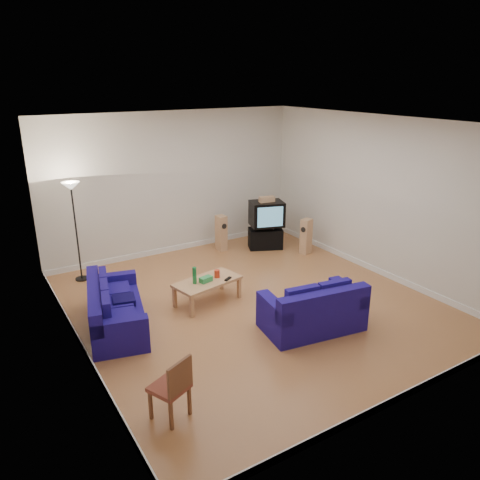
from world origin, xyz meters
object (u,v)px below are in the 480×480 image
sofa_three_seat (113,312)px  coffee_table (207,283)px  sofa_loveseat (314,313)px  tv_stand (265,238)px  television (267,214)px

sofa_three_seat → coffee_table: sofa_three_seat is taller
sofa_loveseat → tv_stand: (1.52, 3.56, -0.06)m
coffee_table → tv_stand: bearing=35.7°
coffee_table → television: (2.52, 1.77, 0.48)m
television → coffee_table: bearing=-126.9°
sofa_loveseat → television: size_ratio=1.92×
sofa_loveseat → coffee_table: size_ratio=1.31×
coffee_table → television: television is taller
tv_stand → sofa_three_seat: bearing=-132.5°
tv_stand → sofa_loveseat: bearing=-88.5°
sofa_loveseat → tv_stand: bearing=75.5°
sofa_three_seat → tv_stand: sofa_three_seat is taller
tv_stand → television: (0.00, -0.04, 0.62)m
sofa_three_seat → coffee_table: (1.72, -0.02, 0.11)m
coffee_table → tv_stand: 3.10m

